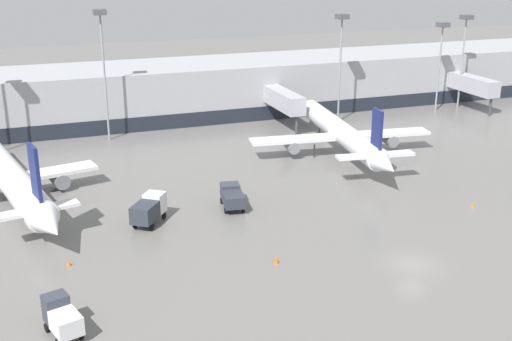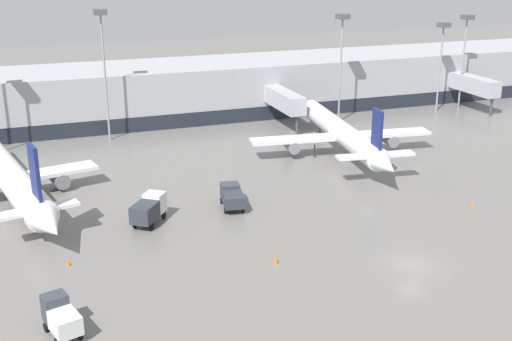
{
  "view_description": "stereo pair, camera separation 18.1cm",
  "coord_description": "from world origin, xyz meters",
  "px_view_note": "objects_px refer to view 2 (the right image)",
  "views": [
    {
      "loc": [
        -31.71,
        -44.32,
        27.1
      ],
      "look_at": [
        -7.32,
        21.65,
        3.0
      ],
      "focal_mm": 45.0,
      "sensor_mm": 36.0,
      "label": 1
    },
    {
      "loc": [
        -31.54,
        -44.38,
        27.1
      ],
      "look_at": [
        -7.32,
        21.65,
        3.0
      ],
      "focal_mm": 45.0,
      "sensor_mm": 36.0,
      "label": 2
    }
  ],
  "objects_px": {
    "service_truck_0": "(149,209)",
    "service_truck_1": "(61,316)",
    "traffic_cone_1": "(473,205)",
    "apron_light_mast_3": "(442,40)",
    "parked_jet_3": "(342,133)",
    "service_truck_3": "(232,196)",
    "apron_light_mast_2": "(342,37)",
    "apron_light_mast_1": "(102,39)",
    "apron_light_mast_7": "(466,34)",
    "parked_jet_0": "(8,174)",
    "traffic_cone_0": "(68,263)",
    "traffic_cone_2": "(276,260)"
  },
  "relations": [
    {
      "from": "parked_jet_3",
      "to": "service_truck_0",
      "type": "distance_m",
      "value": 33.63
    },
    {
      "from": "service_truck_0",
      "to": "service_truck_1",
      "type": "relative_size",
      "value": 1.21
    },
    {
      "from": "traffic_cone_0",
      "to": "apron_light_mast_1",
      "type": "height_order",
      "value": "apron_light_mast_1"
    },
    {
      "from": "traffic_cone_0",
      "to": "traffic_cone_1",
      "type": "bearing_deg",
      "value": -1.45
    },
    {
      "from": "traffic_cone_0",
      "to": "parked_jet_0",
      "type": "bearing_deg",
      "value": 103.62
    },
    {
      "from": "service_truck_1",
      "to": "apron_light_mast_1",
      "type": "xyz_separation_m",
      "value": [
        10.73,
        51.82,
        13.6
      ]
    },
    {
      "from": "parked_jet_0",
      "to": "service_truck_1",
      "type": "relative_size",
      "value": 9.32
    },
    {
      "from": "parked_jet_0",
      "to": "parked_jet_3",
      "type": "bearing_deg",
      "value": -99.41
    },
    {
      "from": "service_truck_0",
      "to": "apron_light_mast_7",
      "type": "bearing_deg",
      "value": -25.98
    },
    {
      "from": "service_truck_0",
      "to": "apron_light_mast_3",
      "type": "bearing_deg",
      "value": -24.42
    },
    {
      "from": "parked_jet_0",
      "to": "service_truck_0",
      "type": "distance_m",
      "value": 18.72
    },
    {
      "from": "parked_jet_3",
      "to": "traffic_cone_0",
      "type": "bearing_deg",
      "value": 126.58
    },
    {
      "from": "parked_jet_0",
      "to": "apron_light_mast_3",
      "type": "bearing_deg",
      "value": -86.88
    },
    {
      "from": "traffic_cone_0",
      "to": "apron_light_mast_3",
      "type": "height_order",
      "value": "apron_light_mast_3"
    },
    {
      "from": "parked_jet_0",
      "to": "apron_light_mast_1",
      "type": "distance_m",
      "value": 27.94
    },
    {
      "from": "traffic_cone_1",
      "to": "apron_light_mast_3",
      "type": "relative_size",
      "value": 0.04
    },
    {
      "from": "parked_jet_3",
      "to": "traffic_cone_1",
      "type": "height_order",
      "value": "parked_jet_3"
    },
    {
      "from": "service_truck_3",
      "to": "apron_light_mast_2",
      "type": "xyz_separation_m",
      "value": [
        28.55,
        29.98,
        12.62
      ]
    },
    {
      "from": "service_truck_3",
      "to": "parked_jet_3",
      "type": "bearing_deg",
      "value": -47.5
    },
    {
      "from": "service_truck_1",
      "to": "service_truck_3",
      "type": "height_order",
      "value": "service_truck_1"
    },
    {
      "from": "parked_jet_3",
      "to": "apron_light_mast_2",
      "type": "height_order",
      "value": "apron_light_mast_2"
    },
    {
      "from": "parked_jet_3",
      "to": "apron_light_mast_7",
      "type": "distance_m",
      "value": 39.38
    },
    {
      "from": "apron_light_mast_2",
      "to": "parked_jet_3",
      "type": "bearing_deg",
      "value": -115.83
    },
    {
      "from": "service_truck_3",
      "to": "traffic_cone_1",
      "type": "xyz_separation_m",
      "value": [
        25.23,
        -9.24,
        -1.08
      ]
    },
    {
      "from": "apron_light_mast_2",
      "to": "traffic_cone_2",
      "type": "bearing_deg",
      "value": -123.24
    },
    {
      "from": "service_truck_0",
      "to": "service_truck_1",
      "type": "height_order",
      "value": "service_truck_0"
    },
    {
      "from": "apron_light_mast_1",
      "to": "parked_jet_3",
      "type": "bearing_deg",
      "value": -32.25
    },
    {
      "from": "traffic_cone_1",
      "to": "apron_light_mast_1",
      "type": "height_order",
      "value": "apron_light_mast_1"
    },
    {
      "from": "parked_jet_0",
      "to": "service_truck_0",
      "type": "bearing_deg",
      "value": -145.19
    },
    {
      "from": "traffic_cone_2",
      "to": "apron_light_mast_2",
      "type": "xyz_separation_m",
      "value": [
        29.01,
        44.27,
        13.61
      ]
    },
    {
      "from": "traffic_cone_1",
      "to": "traffic_cone_2",
      "type": "height_order",
      "value": "traffic_cone_2"
    },
    {
      "from": "service_truck_3",
      "to": "apron_light_mast_2",
      "type": "distance_m",
      "value": 43.28
    },
    {
      "from": "traffic_cone_0",
      "to": "apron_light_mast_2",
      "type": "height_order",
      "value": "apron_light_mast_2"
    },
    {
      "from": "apron_light_mast_2",
      "to": "parked_jet_0",
      "type": "bearing_deg",
      "value": -160.49
    },
    {
      "from": "apron_light_mast_7",
      "to": "service_truck_1",
      "type": "bearing_deg",
      "value": -145.15
    },
    {
      "from": "parked_jet_0",
      "to": "service_truck_3",
      "type": "xyz_separation_m",
      "value": [
        23.13,
        -11.66,
        -1.49
      ]
    },
    {
      "from": "service_truck_0",
      "to": "traffic_cone_2",
      "type": "bearing_deg",
      "value": -109.01
    },
    {
      "from": "service_truck_0",
      "to": "traffic_cone_1",
      "type": "distance_m",
      "value": 35.69
    },
    {
      "from": "traffic_cone_1",
      "to": "apron_light_mast_2",
      "type": "distance_m",
      "value": 41.67
    },
    {
      "from": "apron_light_mast_1",
      "to": "apron_light_mast_2",
      "type": "height_order",
      "value": "apron_light_mast_1"
    },
    {
      "from": "apron_light_mast_1",
      "to": "apron_light_mast_7",
      "type": "distance_m",
      "value": 63.05
    },
    {
      "from": "service_truck_0",
      "to": "apron_light_mast_7",
      "type": "xyz_separation_m",
      "value": [
        63.57,
        33.02,
        11.59
      ]
    },
    {
      "from": "service_truck_1",
      "to": "service_truck_3",
      "type": "bearing_deg",
      "value": -61.62
    },
    {
      "from": "parked_jet_3",
      "to": "service_truck_3",
      "type": "relative_size",
      "value": 6.92
    },
    {
      "from": "parked_jet_3",
      "to": "service_truck_1",
      "type": "relative_size",
      "value": 8.29
    },
    {
      "from": "service_truck_0",
      "to": "traffic_cone_0",
      "type": "xyz_separation_m",
      "value": [
        -8.84,
        -7.03,
        -1.34
      ]
    },
    {
      "from": "service_truck_0",
      "to": "apron_light_mast_2",
      "type": "xyz_separation_m",
      "value": [
        38.05,
        31.09,
        12.37
      ]
    },
    {
      "from": "traffic_cone_1",
      "to": "apron_light_mast_3",
      "type": "bearing_deg",
      "value": 59.81
    },
    {
      "from": "parked_jet_3",
      "to": "apron_light_mast_7",
      "type": "bearing_deg",
      "value": -54.05
    },
    {
      "from": "parked_jet_3",
      "to": "service_truck_3",
      "type": "xyz_separation_m",
      "value": [
        -20.67,
        -13.7,
        -1.69
      ]
    }
  ]
}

